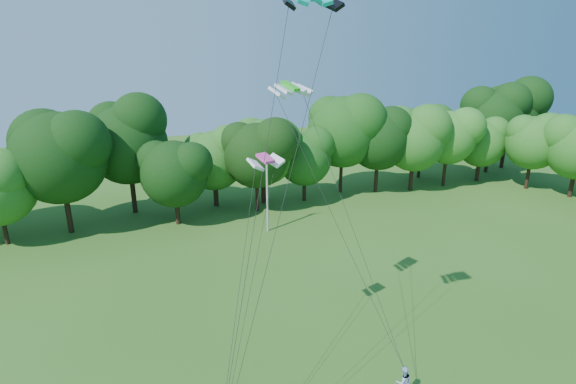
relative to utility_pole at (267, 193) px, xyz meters
name	(u,v)px	position (x,y,z in m)	size (l,w,h in m)	color
utility_pole	(267,193)	(0.00, 0.00, 0.00)	(1.53, 0.20, 7.63)	#ABAAA2
kite_flyer_right	(403,382)	(-0.06, -23.08, -3.06)	(0.86, 0.67, 1.76)	#B1C9F6
kite_green	(290,86)	(-3.67, -15.97, 11.42)	(2.67, 1.99, 0.51)	green
kite_pink	(265,158)	(-5.58, -17.44, 8.00)	(2.08, 1.46, 0.41)	#DF3D99
tree_back_center	(256,149)	(0.67, 5.71, 2.96)	(7.60, 7.60, 11.06)	black
tree_back_east	(449,135)	(25.76, 6.12, 2.72)	(7.34, 7.34, 10.67)	#2E2212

